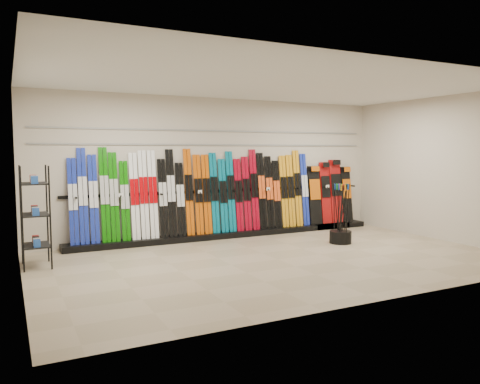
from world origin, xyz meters
name	(u,v)px	position (x,y,z in m)	size (l,w,h in m)	color
floor	(278,259)	(0.00, 0.00, 0.00)	(8.00, 8.00, 0.00)	gray
back_wall	(219,168)	(0.00, 2.50, 1.50)	(8.00, 8.00, 0.00)	beige
left_wall	(18,179)	(-4.00, 0.00, 1.50)	(5.00, 5.00, 0.00)	beige
right_wall	(443,169)	(4.00, 0.00, 1.50)	(5.00, 5.00, 0.00)	beige
ceiling	(279,83)	(0.00, 0.00, 3.00)	(8.00, 8.00, 0.00)	silver
ski_rack_base	(232,234)	(0.22, 2.28, 0.06)	(8.00, 0.40, 0.12)	black
skis	(201,194)	(-0.47, 2.35, 0.96)	(5.37, 0.27, 1.82)	#192CAB
snowboards	(330,193)	(2.92, 2.35, 0.84)	(1.26, 0.24, 1.53)	black
accessory_rack	(35,216)	(-3.75, 1.32, 0.82)	(0.40, 0.60, 1.64)	black
pole_bin	(340,237)	(1.88, 0.66, 0.12)	(0.44, 0.44, 0.25)	black
ski_poles	(341,213)	(1.92, 0.69, 0.61)	(0.34, 0.42, 1.18)	black
slatwall_rail_0	(219,145)	(0.00, 2.48, 2.00)	(7.60, 0.02, 0.03)	gray
slatwall_rail_1	(219,131)	(0.00, 2.48, 2.30)	(7.60, 0.02, 0.03)	gray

